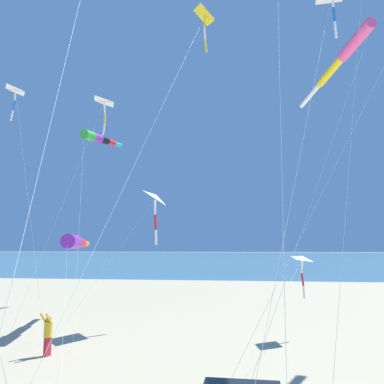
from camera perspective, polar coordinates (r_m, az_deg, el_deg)
ocean_water_strip at (r=173.78m, az=5.61°, el=-9.68°), size 240.00×600.00×0.01m
person_adult_flyer at (r=18.75m, az=-20.89°, el=-19.12°), size 0.64×0.54×1.86m
kite_delta_black_fish_shape at (r=19.35m, az=2.05°, el=25.02°), size 12.20×3.13×15.74m
kite_windsock_magenta_far_left at (r=34.16m, az=-13.93°, el=7.83°), size 17.53×5.51×14.52m
kite_delta_green_low_center at (r=27.28m, az=-13.06°, el=13.11°), size 7.19×2.90×14.85m
kite_delta_purple_drifting at (r=26.96m, az=-25.05°, el=13.70°), size 3.02×4.64×14.71m
kite_windsock_small_distant at (r=16.63m, az=21.61°, el=18.23°), size 8.61×5.21×12.49m
kite_windsock_long_streamer_right at (r=23.85m, az=-17.14°, el=-7.24°), size 20.27×8.18×5.41m
kite_delta_orange_high_right at (r=23.07m, az=-5.42°, el=-1.00°), size 6.57×4.50×8.18m
kite_delta_rainbow_low_near at (r=21.18m, az=16.33°, el=-9.72°), size 11.07×4.95×4.33m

